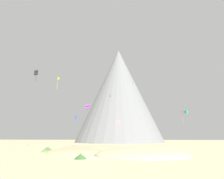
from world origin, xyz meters
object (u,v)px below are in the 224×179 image
Objects in this scene: kite_violet_low at (87,107)px; kite_pink_low at (118,123)px; bush_scatter_east at (77,150)px; bush_ridge_crest at (146,155)px; rock_massif at (121,97)px; kite_teal_low at (186,112)px; kite_lime_high at (58,79)px; bush_near_left at (111,149)px; kite_blue_low at (76,118)px; kite_black_mid at (36,73)px; bush_mid_center at (48,149)px; kite_rainbow_low at (182,113)px; kite_magenta_mid at (110,96)px; bush_low_patch at (45,151)px; bush_near_right at (81,156)px.

kite_pink_low is at bearing 141.82° from kite_violet_low.
bush_ridge_crest is (15.56, -8.53, -0.14)m from bush_scatter_east.
rock_massif reaches higher than kite_teal_low.
kite_lime_high reaches higher than kite_pink_low.
kite_blue_low is (-16.12, 17.56, 10.38)m from bush_near_left.
kite_violet_low reaches higher than kite_teal_low.
rock_massif is at bearing 134.97° from kite_black_mid.
bush_near_left is 29.84m from kite_teal_low.
bush_mid_center is 45.87m from kite_teal_low.
kite_lime_high is 1.28× the size of kite_pink_low.
bush_scatter_east is at bearing 176.47° from kite_blue_low.
kite_teal_low is 50.39m from kite_lime_high.
kite_rainbow_low is 24.79m from kite_pink_low.
kite_lime_high is (-21.57, -58.45, -3.91)m from rock_massif.
kite_magenta_mid reaches higher than bush_near_left.
kite_magenta_mid reaches higher than kite_pink_low.
bush_low_patch is 46.67m from kite_teal_low.
bush_near_right is 0.44× the size of kite_rainbow_low.
kite_pink_low is at bearing 86.43° from bush_near_right.
kite_black_mid is (-19.73, 13.52, 24.70)m from bush_scatter_east.
kite_pink_low is at bearing 97.09° from kite_black_mid.
bush_scatter_east is 0.51× the size of kite_blue_low.
kite_violet_low is (6.99, 12.85, 12.91)m from bush_mid_center.
bush_mid_center is 2.86× the size of kite_magenta_mid.
kite_teal_low is at bearing -66.63° from rock_massif.
kite_pink_low is (16.51, 3.49, -1.62)m from kite_blue_low.
bush_mid_center is at bearing -10.48° from kite_teal_low.
kite_black_mid reaches higher than kite_violet_low.
bush_near_left is at bearing 115.05° from bush_ridge_crest.
bush_near_left is 0.43× the size of kite_rainbow_low.
kite_rainbow_low is at bearing 37.06° from bush_near_left.
kite_teal_low is at bearing 62.24° from bush_ridge_crest.
kite_black_mid is at bearing -25.32° from kite_teal_low.
bush_scatter_east is 88.85m from rock_massif.
kite_teal_low is 25.97m from kite_pink_low.
kite_violet_low is (-6.52, 29.83, 12.98)m from bush_near_right.
rock_massif reaches higher than kite_black_mid.
bush_near_right is at bearing 16.82° from kite_black_mid.
rock_massif reaches higher than bush_scatter_east.
kite_black_mid is at bearing 11.03° from kite_pink_low.
bush_mid_center is at bearing 153.28° from bush_ridge_crest.
bush_ridge_crest is (24.44, -12.30, -0.16)m from bush_mid_center.
kite_violet_low is (-17.45, 25.16, 13.07)m from bush_ridge_crest.
bush_ridge_crest is (8.57, -18.34, 0.06)m from bush_near_left.
rock_massif is (13.95, 79.79, 29.75)m from bush_mid_center.
kite_lime_high reaches higher than kite_blue_low.
bush_mid_center is 1.03× the size of bush_ridge_crest.
rock_massif is at bearing 86.53° from bush_scatter_east.
kite_rainbow_low is (24.86, 18.78, 11.89)m from bush_near_left.
bush_scatter_east is 40.19m from kite_teal_low.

